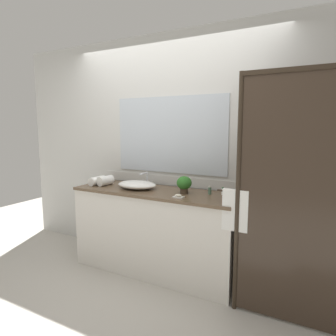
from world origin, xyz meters
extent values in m
plane|color=#B7B2A8|center=(0.00, 0.00, 0.00)|extent=(8.00, 8.00, 0.00)
cube|color=silver|center=(0.00, 0.34, 1.30)|extent=(4.40, 0.05, 2.60)
cube|color=silver|center=(0.00, 0.32, 0.96)|extent=(1.80, 0.01, 0.11)
cube|color=silver|center=(0.00, 0.31, 1.48)|extent=(1.37, 0.01, 0.86)
cube|color=silver|center=(0.00, 0.01, 0.43)|extent=(1.80, 0.56, 0.87)
cube|color=brown|center=(0.00, 0.00, 0.89)|extent=(1.80, 0.58, 0.03)
cylinder|color=#2D2319|center=(0.95, -0.27, 1.00)|extent=(0.04, 0.04, 2.00)
cube|color=#2D2319|center=(1.45, -0.27, 1.98)|extent=(1.00, 0.04, 0.04)
cube|color=#382B21|center=(1.45, -0.27, 1.00)|extent=(0.96, 0.01, 1.96)
cube|color=#382B21|center=(0.95, 0.02, 1.00)|extent=(0.01, 0.57, 1.96)
cylinder|color=#2D2319|center=(0.93, -0.26, 1.03)|extent=(0.32, 0.02, 0.02)
cube|color=white|center=(0.93, -0.26, 0.87)|extent=(0.22, 0.04, 0.36)
ellipsoid|color=white|center=(-0.23, -0.01, 0.94)|extent=(0.44, 0.32, 0.08)
cube|color=silver|center=(-0.23, 0.20, 0.91)|extent=(0.17, 0.04, 0.02)
cylinder|color=silver|center=(-0.23, 0.20, 0.98)|extent=(0.02, 0.02, 0.13)
cylinder|color=silver|center=(-0.23, 0.13, 1.05)|extent=(0.02, 0.14, 0.02)
cylinder|color=silver|center=(-0.29, 0.20, 0.94)|extent=(0.02, 0.02, 0.04)
cylinder|color=silver|center=(-0.17, 0.20, 0.94)|extent=(0.02, 0.02, 0.04)
cylinder|color=#473828|center=(0.33, 0.02, 0.93)|extent=(0.08, 0.08, 0.05)
ellipsoid|color=#2D6B25|center=(0.33, 0.02, 1.01)|extent=(0.15, 0.15, 0.14)
cube|color=silver|center=(0.36, -0.18, 0.91)|extent=(0.10, 0.07, 0.01)
ellipsoid|color=silver|center=(0.36, -0.18, 0.92)|extent=(0.07, 0.04, 0.02)
cylinder|color=white|center=(0.69, 0.14, 0.93)|extent=(0.03, 0.03, 0.06)
cylinder|color=#2D6638|center=(0.69, 0.14, 0.97)|extent=(0.02, 0.02, 0.01)
cylinder|color=#4C7056|center=(0.57, 0.10, 0.94)|extent=(0.03, 0.03, 0.07)
cylinder|color=#B7B2A8|center=(0.57, 0.10, 0.98)|extent=(0.02, 0.02, 0.01)
cylinder|color=white|center=(-0.76, -0.05, 0.95)|extent=(0.10, 0.22, 0.09)
cylinder|color=white|center=(-0.65, -0.03, 0.95)|extent=(0.13, 0.20, 0.11)
camera|label=1|loc=(1.57, -2.65, 1.57)|focal=31.68mm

